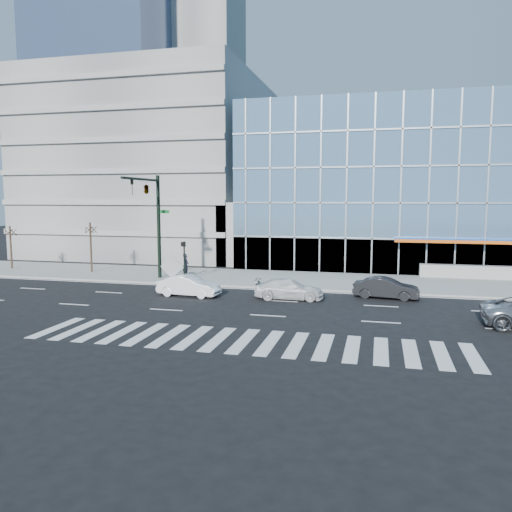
# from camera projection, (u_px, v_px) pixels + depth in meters

# --- Properties ---
(ground) EXTENTS (160.00, 160.00, 0.00)m
(ground) POSITION_uv_depth(u_px,v_px,m) (282.00, 301.00, 31.07)
(ground) COLOR black
(ground) RESTS_ON ground
(sidewalk) EXTENTS (120.00, 8.00, 0.15)m
(sidewalk) POSITION_uv_depth(u_px,v_px,m) (301.00, 280.00, 38.78)
(sidewalk) COLOR gray
(sidewalk) RESTS_ON ground
(theatre_building) EXTENTS (42.00, 26.00, 15.00)m
(theatre_building) POSITION_uv_depth(u_px,v_px,m) (462.00, 188.00, 51.93)
(theatre_building) COLOR #7DAAD1
(theatre_building) RESTS_ON ground
(parking_garage) EXTENTS (24.00, 24.00, 20.00)m
(parking_garage) POSITION_uv_depth(u_px,v_px,m) (160.00, 168.00, 59.78)
(parking_garage) COLOR gray
(parking_garage) RESTS_ON ground
(ramp_block) EXTENTS (6.00, 8.00, 6.00)m
(ramp_block) POSITION_uv_depth(u_px,v_px,m) (257.00, 233.00, 49.52)
(ramp_block) COLOR gray
(ramp_block) RESTS_ON ground
(tower_far_west) EXTENTS (16.00, 16.00, 76.00)m
(tower_far_west) POSITION_uv_depth(u_px,v_px,m) (121.00, 27.00, 92.69)
(tower_far_west) COLOR #495B7F
(tower_far_west) RESTS_ON ground
(tower_far_mid) EXTENTS (13.00, 13.00, 60.00)m
(tower_far_mid) POSITION_uv_depth(u_px,v_px,m) (67.00, 84.00, 103.22)
(tower_far_mid) COLOR #495B7F
(tower_far_mid) RESTS_ON ground
(tower_backdrop) EXTENTS (14.00, 14.00, 48.00)m
(tower_backdrop) POSITION_uv_depth(u_px,v_px,m) (205.00, 113.00, 102.99)
(tower_backdrop) COLOR gray
(tower_backdrop) RESTS_ON ground
(traffic_signal) EXTENTS (1.14, 5.74, 8.00)m
(traffic_signal) POSITION_uv_depth(u_px,v_px,m) (150.00, 201.00, 37.41)
(traffic_signal) COLOR black
(traffic_signal) RESTS_ON sidewalk
(ped_signal_post) EXTENTS (0.30, 0.33, 3.00)m
(ped_signal_post) POSITION_uv_depth(u_px,v_px,m) (184.00, 255.00, 37.63)
(ped_signal_post) COLOR black
(ped_signal_post) RESTS_ON sidewalk
(street_tree_near) EXTENTS (1.10, 1.10, 4.23)m
(street_tree_near) POSITION_uv_depth(u_px,v_px,m) (90.00, 229.00, 42.18)
(street_tree_near) COLOR #332319
(street_tree_near) RESTS_ON sidewalk
(street_tree_far) EXTENTS (1.10, 1.10, 3.87)m
(street_tree_far) POSITION_uv_depth(u_px,v_px,m) (10.00, 232.00, 44.14)
(street_tree_far) COLOR #332319
(street_tree_far) RESTS_ON sidewalk
(white_suv) EXTENTS (4.53, 2.19, 1.27)m
(white_suv) POSITION_uv_depth(u_px,v_px,m) (289.00, 289.00, 31.65)
(white_suv) COLOR silver
(white_suv) RESTS_ON ground
(white_sedan) EXTENTS (4.20, 1.70, 1.35)m
(white_sedan) POSITION_uv_depth(u_px,v_px,m) (189.00, 286.00, 32.62)
(white_sedan) COLOR white
(white_sedan) RESTS_ON ground
(dark_sedan) EXTENTS (4.23, 1.88, 1.35)m
(dark_sedan) POSITION_uv_depth(u_px,v_px,m) (386.00, 288.00, 31.84)
(dark_sedan) COLOR black
(dark_sedan) RESTS_ON ground
(pedestrian) EXTENTS (0.50, 0.71, 1.87)m
(pedestrian) POSITION_uv_depth(u_px,v_px,m) (186.00, 265.00, 39.49)
(pedestrian) COLOR black
(pedestrian) RESTS_ON sidewalk
(tilted_panel) EXTENTS (1.82, 0.41, 1.84)m
(tilted_panel) POSITION_uv_depth(u_px,v_px,m) (172.00, 267.00, 38.85)
(tilted_panel) COLOR #A5A5A5
(tilted_panel) RESTS_ON sidewalk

